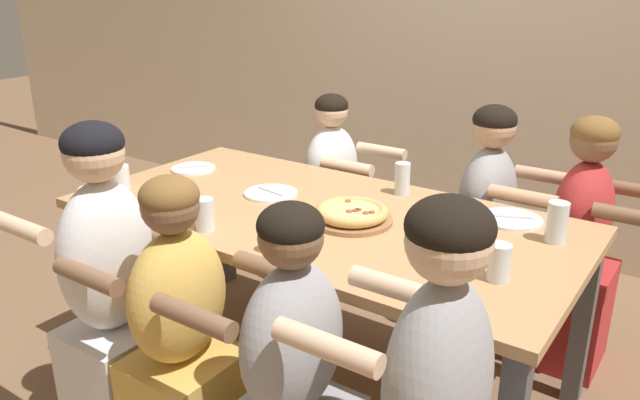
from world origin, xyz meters
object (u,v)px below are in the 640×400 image
(drinking_glass_c, at_px, (121,178))
(diner_near_midleft, at_px, (112,302))
(diner_far_midright, at_px, (485,235))
(diner_near_midright, at_px, (292,400))
(drinking_glass_d, at_px, (499,262))
(drinking_glass_f, at_px, (557,225))
(empty_plate_b, at_px, (193,169))
(drinking_glass_e, at_px, (205,216))
(diner_far_right, at_px, (577,256))
(drinking_glass_a, at_px, (402,180))
(empty_plate_c, at_px, (511,219))
(diner_far_midleft, at_px, (331,204))
(drinking_glass_b, at_px, (278,237))
(drinking_glass_g, at_px, (280,225))
(pizza_board_main, at_px, (352,214))
(empty_plate_a, at_px, (271,193))
(diner_near_center, at_px, (182,350))

(drinking_glass_c, relative_size, diner_near_midleft, 0.09)
(diner_far_midright, bearing_deg, diner_near_midright, -1.17)
(drinking_glass_d, distance_m, drinking_glass_f, 0.41)
(empty_plate_b, height_order, drinking_glass_e, drinking_glass_e)
(empty_plate_b, height_order, diner_far_right, diner_far_right)
(drinking_glass_a, distance_m, diner_near_midleft, 1.27)
(empty_plate_b, relative_size, diner_far_midright, 0.19)
(empty_plate_c, distance_m, diner_far_right, 0.50)
(drinking_glass_e, bearing_deg, diner_far_midleft, 99.15)
(diner_near_midleft, bearing_deg, drinking_glass_b, -57.71)
(drinking_glass_b, xyz_separation_m, drinking_glass_g, (-0.07, 0.10, -0.01))
(diner_far_midleft, bearing_deg, drinking_glass_e, 9.15)
(empty_plate_b, bearing_deg, drinking_glass_b, -29.34)
(drinking_glass_d, height_order, diner_far_right, diner_far_right)
(drinking_glass_a, height_order, drinking_glass_e, drinking_glass_a)
(empty_plate_b, xyz_separation_m, drinking_glass_c, (-0.06, -0.38, 0.04))
(pizza_board_main, height_order, drinking_glass_g, drinking_glass_g)
(empty_plate_a, height_order, diner_near_midright, diner_near_midright)
(drinking_glass_d, distance_m, diner_far_right, 0.95)
(diner_far_midleft, bearing_deg, diner_far_right, 90.00)
(empty_plate_c, distance_m, drinking_glass_f, 0.23)
(empty_plate_a, bearing_deg, diner_near_center, -72.83)
(drinking_glass_c, height_order, diner_near_center, diner_near_center)
(drinking_glass_e, height_order, diner_far_midright, diner_far_midright)
(empty_plate_c, height_order, drinking_glass_e, drinking_glass_e)
(empty_plate_a, xyz_separation_m, empty_plate_c, (0.95, 0.29, -0.00))
(pizza_board_main, distance_m, diner_near_midleft, 0.93)
(pizza_board_main, relative_size, empty_plate_c, 1.33)
(drinking_glass_b, distance_m, drinking_glass_e, 0.35)
(drinking_glass_g, bearing_deg, diner_near_midleft, -135.93)
(empty_plate_a, xyz_separation_m, diner_near_center, (0.24, -0.78, -0.27))
(drinking_glass_d, distance_m, diner_near_center, 1.06)
(diner_far_midright, relative_size, diner_far_midleft, 1.04)
(diner_far_midright, bearing_deg, drinking_glass_b, -16.00)
(drinking_glass_g, bearing_deg, pizza_board_main, 66.67)
(drinking_glass_b, xyz_separation_m, diner_near_center, (-0.16, -0.32, -0.33))
(empty_plate_a, xyz_separation_m, diner_near_midright, (0.70, -0.78, -0.27))
(empty_plate_b, relative_size, drinking_glass_d, 1.75)
(drinking_glass_f, bearing_deg, drinking_glass_c, -164.49)
(pizza_board_main, xyz_separation_m, drinking_glass_d, (0.63, -0.15, 0.03))
(empty_plate_a, bearing_deg, empty_plate_c, 17.00)
(drinking_glass_c, xyz_separation_m, diner_near_midright, (1.30, -0.47, -0.31))
(pizza_board_main, bearing_deg, drinking_glass_e, -137.44)
(drinking_glass_c, relative_size, diner_far_midleft, 0.10)
(pizza_board_main, relative_size, drinking_glass_c, 3.01)
(empty_plate_b, height_order, drinking_glass_a, drinking_glass_a)
(diner_far_midleft, bearing_deg, diner_near_midleft, 1.17)
(drinking_glass_f, relative_size, diner_near_midright, 0.13)
(empty_plate_a, height_order, empty_plate_b, same)
(pizza_board_main, relative_size, diner_near_midright, 0.28)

